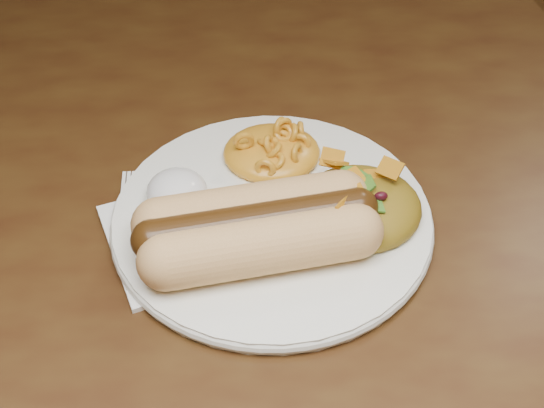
{
  "coord_description": "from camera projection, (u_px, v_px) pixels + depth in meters",
  "views": [
    {
      "loc": [
        -0.03,
        -0.51,
        1.17
      ],
      "look_at": [
        -0.01,
        -0.1,
        0.77
      ],
      "focal_mm": 55.0,
      "sensor_mm": 36.0,
      "label": 1
    }
  ],
  "objects": [
    {
      "name": "plate",
      "position": [
        272.0,
        220.0,
        0.58
      ],
      "size": [
        0.26,
        0.26,
        0.01
      ],
      "primitive_type": "cylinder",
      "rotation": [
        0.0,
        0.0,
        -0.22
      ],
      "color": "white",
      "rests_on": "table"
    },
    {
      "name": "fork",
      "position": [
        124.0,
        254.0,
        0.56
      ],
      "size": [
        0.06,
        0.13,
        0.0
      ],
      "primitive_type": "cube",
      "rotation": [
        0.0,
        0.0,
        0.31
      ],
      "color": "white",
      "rests_on": "table"
    },
    {
      "name": "taco_salad",
      "position": [
        361.0,
        199.0,
        0.56
      ],
      "size": [
        0.09,
        0.08,
        0.04
      ],
      "rotation": [
        0.0,
        0.0,
        0.32
      ],
      "color": "#B65E1B",
      "rests_on": "plate"
    },
    {
      "name": "hotdog",
      "position": [
        257.0,
        227.0,
        0.54
      ],
      "size": [
        0.14,
        0.09,
        0.04
      ],
      "rotation": [
        0.0,
        0.0,
        0.15
      ],
      "color": "#F9B673",
      "rests_on": "plate"
    },
    {
      "name": "mac_and_cheese",
      "position": [
        272.0,
        143.0,
        0.61
      ],
      "size": [
        0.08,
        0.07,
        0.03
      ],
      "primitive_type": "ellipsoid",
      "rotation": [
        0.0,
        0.0,
        -0.12
      ],
      "color": "orange",
      "rests_on": "plate"
    },
    {
      "name": "sour_cream",
      "position": [
        176.0,
        186.0,
        0.57
      ],
      "size": [
        0.05,
        0.05,
        0.03
      ],
      "primitive_type": "ellipsoid",
      "rotation": [
        0.0,
        0.0,
        -0.16
      ],
      "color": "white",
      "rests_on": "plate"
    },
    {
      "name": "table",
      "position": [
        271.0,
        216.0,
        0.72
      ],
      "size": [
        1.6,
        0.9,
        0.75
      ],
      "color": "#3F2910",
      "rests_on": "floor"
    }
  ]
}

